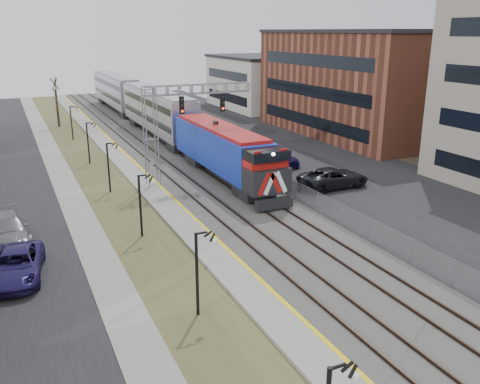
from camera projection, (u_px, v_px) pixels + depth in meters
street_west at (5, 181)px, 43.21m from camera, size 7.00×120.00×0.04m
sidewalk at (61, 175)px, 45.00m from camera, size 2.00×120.00×0.08m
grass_median at (95, 171)px, 46.20m from camera, size 4.00×120.00×0.06m
platform at (128, 167)px, 47.37m from camera, size 2.00×120.00×0.24m
ballast_bed at (179, 161)px, 49.37m from camera, size 8.00×120.00×0.20m
parking_lot at (286, 151)px, 54.18m from camera, size 16.00×120.00×0.04m
platform_edge at (137, 164)px, 47.68m from camera, size 0.24×120.00×0.01m
track_near at (159, 162)px, 48.52m from camera, size 1.58×120.00×0.15m
track_far at (194, 158)px, 49.92m from camera, size 1.58×120.00×0.15m
train at (149, 109)px, 63.23m from camera, size 3.00×63.05×5.33m
signal_gantry at (171, 118)px, 40.53m from camera, size 9.00×1.07×8.15m
lampposts at (139, 205)px, 31.14m from camera, size 0.14×62.14×4.00m
fence at (219, 150)px, 50.84m from camera, size 0.04×120.00×1.60m
buildings_east at (419, 88)px, 54.56m from camera, size 16.00×76.00×15.00m
car_lot_c at (333, 178)px, 41.17m from camera, size 5.89×2.76×1.63m
car_lot_d at (272, 161)px, 46.84m from camera, size 5.69×3.04×1.57m
car_lot_e at (258, 157)px, 48.41m from camera, size 4.59×2.87×1.46m
car_lot_f at (220, 133)px, 59.29m from camera, size 5.07×3.28×1.58m
car_street_a at (16, 266)px, 26.00m from camera, size 3.17×5.58×1.47m
car_street_b at (6, 230)px, 30.41m from camera, size 2.80×5.85×1.65m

